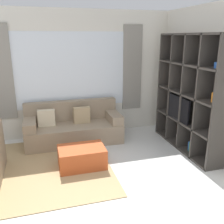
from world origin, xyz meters
TOP-DOWN VIEW (x-y plane):
  - ground_plane at (0.00, 0.00)m, footprint 16.00×16.00m
  - wall_back at (0.00, 2.93)m, footprint 5.64×0.11m
  - wall_right at (2.26, 1.45)m, footprint 0.07×4.10m
  - area_rug at (-0.70, 1.47)m, footprint 2.18×2.36m
  - shelving_unit at (2.07, 1.52)m, footprint 0.37×1.88m
  - couch_main at (-0.06, 2.49)m, footprint 1.97×0.82m
  - ottoman at (-0.08, 1.32)m, footprint 0.78×0.53m

SIDE VIEW (x-z plane):
  - ground_plane at x=0.00m, z-range 0.00..0.00m
  - area_rug at x=-0.70m, z-range 0.00..0.01m
  - ottoman at x=-0.08m, z-range 0.00..0.35m
  - couch_main at x=-0.06m, z-range -0.11..0.71m
  - shelving_unit at x=2.07m, z-range -0.02..2.19m
  - wall_right at x=2.26m, z-range 0.00..2.70m
  - wall_back at x=0.00m, z-range 0.01..2.71m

